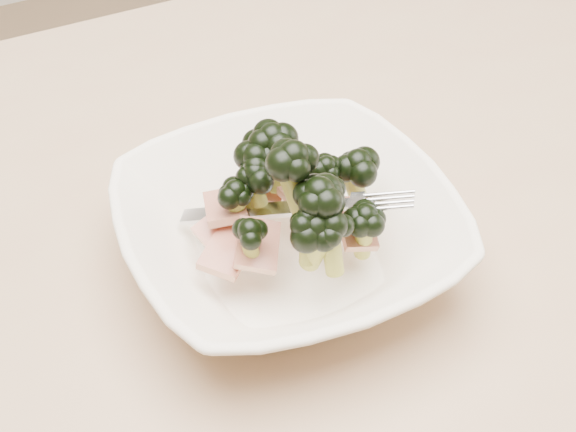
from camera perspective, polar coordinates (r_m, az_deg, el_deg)
The scene contains 2 objects.
dining_table at distance 0.77m, azimuth -3.49°, elevation -5.74°, with size 1.20×0.80×0.75m.
broccoli_dish at distance 0.63m, azimuth 0.08°, elevation -0.68°, with size 0.28×0.28×0.13m.
Camera 1 is at (-0.20, -0.47, 1.22)m, focal length 50.00 mm.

